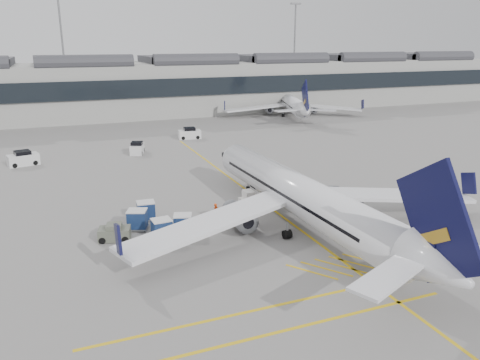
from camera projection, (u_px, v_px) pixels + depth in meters
name	position (u px, v px, depth m)	size (l,w,h in m)	color
ground	(188.00, 248.00, 36.46)	(220.00, 220.00, 0.00)	gray
terminal	(94.00, 87.00, 98.72)	(200.00, 20.45, 12.40)	#9E9E99
light_masts	(78.00, 46.00, 108.28)	(113.00, 0.60, 25.45)	slate
apron_markings	(254.00, 196.00, 48.92)	(0.25, 60.00, 0.01)	gold
airliner_main	(302.00, 197.00, 39.82)	(32.81, 35.88, 9.53)	silver
airliner_far	(292.00, 104.00, 100.78)	(28.79, 31.94, 8.77)	silver
belt_loader	(258.00, 199.00, 46.30)	(4.61, 1.66, 1.88)	silver
baggage_cart_a	(162.00, 228.00, 37.95)	(1.71, 1.45, 1.71)	gray
baggage_cart_b	(146.00, 210.00, 41.97)	(1.76, 1.49, 1.75)	gray
baggage_cart_c	(183.00, 223.00, 39.06)	(1.92, 1.74, 1.67)	gray
baggage_cart_d	(137.00, 219.00, 39.81)	(2.09, 1.92, 1.78)	gray
ramp_agent_a	(216.00, 212.00, 42.02)	(0.57, 0.38, 1.57)	#DD3F0B
ramp_agent_b	(234.00, 210.00, 42.44)	(0.81, 0.63, 1.68)	#FF410D
pushback_tug	(115.00, 233.00, 37.83)	(2.78, 2.08, 1.39)	#585C4E
safety_cone_nose	(231.00, 163.00, 60.70)	(0.39, 0.39, 0.54)	#F24C0A
safety_cone_engine	(264.00, 193.00, 48.81)	(0.41, 0.41, 0.57)	#F24C0A
service_van_left	(23.00, 159.00, 60.68)	(4.09, 2.74, 1.92)	silver
service_van_mid	(137.00, 148.00, 67.07)	(2.61, 3.66, 1.70)	silver
service_van_right	(190.00, 134.00, 77.34)	(3.80, 2.21, 1.86)	silver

